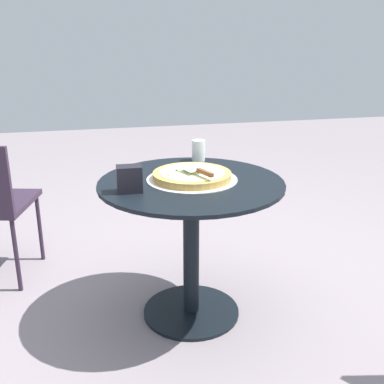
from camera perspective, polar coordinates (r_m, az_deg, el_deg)
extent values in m
plane|color=gray|center=(2.45, -0.10, -14.62)|extent=(10.00, 10.00, 0.00)
cylinder|color=black|center=(2.15, -0.11, 1.13)|extent=(0.87, 0.87, 0.02)
cylinder|color=black|center=(2.28, -0.10, -7.17)|extent=(0.08, 0.08, 0.67)
cylinder|color=black|center=(2.45, -0.10, -14.44)|extent=(0.49, 0.49, 0.02)
cylinder|color=silver|center=(2.17, 0.00, 1.60)|extent=(0.43, 0.43, 0.00)
cylinder|color=tan|center=(2.16, 0.00, 2.05)|extent=(0.37, 0.37, 0.03)
cylinder|color=beige|center=(2.15, 0.00, 2.49)|extent=(0.31, 0.31, 0.00)
sphere|color=white|center=(2.09, -2.79, 2.17)|extent=(0.02, 0.02, 0.02)
sphere|color=#E3F2C6|center=(2.18, 1.60, 2.84)|extent=(0.02, 0.02, 0.02)
sphere|color=#216623|center=(2.17, -0.86, 2.74)|extent=(0.02, 0.02, 0.02)
sphere|color=#366D34|center=(2.16, -1.92, 2.67)|extent=(0.01, 0.01, 0.01)
sphere|color=#216721|center=(2.21, -0.36, 3.10)|extent=(0.02, 0.02, 0.02)
cube|color=silver|center=(2.14, -0.04, 2.91)|extent=(0.12, 0.11, 0.00)
cube|color=brown|center=(2.06, 1.60, 2.42)|extent=(0.11, 0.06, 0.02)
cylinder|color=silver|center=(2.48, 0.81, 5.14)|extent=(0.07, 0.07, 0.11)
cube|color=black|center=(2.00, -7.72, 1.61)|extent=(0.08, 0.11, 0.12)
cylinder|color=#302235|center=(3.02, -18.25, -4.20)|extent=(0.02, 0.02, 0.43)
cylinder|color=#302235|center=(2.71, -20.83, -7.30)|extent=(0.02, 0.02, 0.43)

